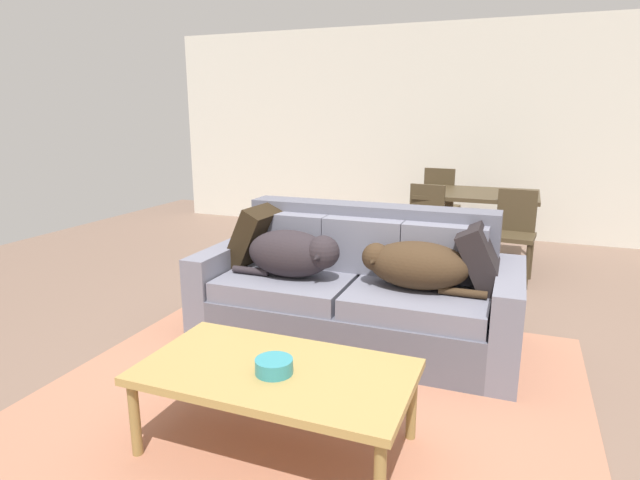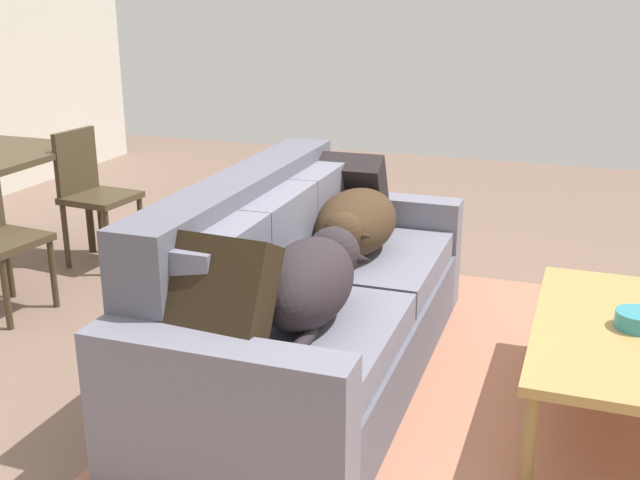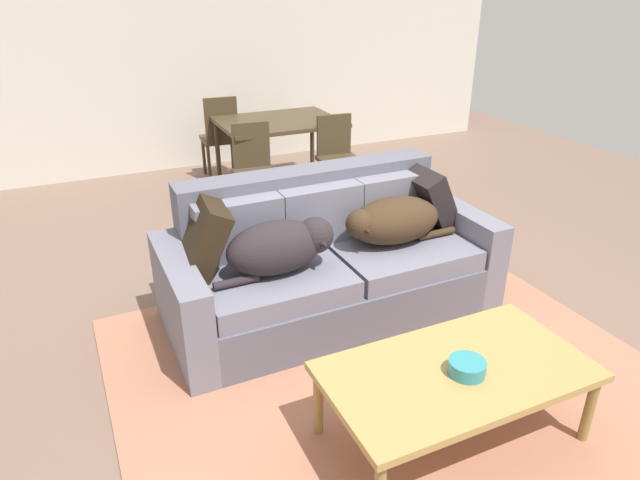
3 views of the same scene
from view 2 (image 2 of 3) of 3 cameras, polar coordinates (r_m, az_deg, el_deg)
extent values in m
plane|color=#795F50|center=(3.73, 3.59, -9.70)|extent=(10.00, 10.00, 0.00)
cube|color=#AB6F55|center=(3.54, 13.61, -11.72)|extent=(3.07, 2.93, 0.01)
cube|color=#5A5A67|center=(3.63, -0.25, -7.47)|extent=(1.87, 0.99, 0.34)
cube|color=slate|center=(3.14, -3.10, -7.03)|extent=(0.91, 0.94, 0.14)
cube|color=slate|center=(3.95, 1.98, -1.62)|extent=(0.91, 0.94, 0.14)
cube|color=#5A5A67|center=(3.57, -5.79, 1.17)|extent=(1.86, 0.26, 0.46)
cube|color=slate|center=(3.01, -7.05, -2.87)|extent=(0.57, 0.17, 0.39)
cube|color=slate|center=(3.51, -2.95, 0.30)|extent=(0.57, 0.17, 0.39)
cube|color=slate|center=(4.03, 0.12, 2.67)|extent=(0.57, 0.17, 0.39)
cube|color=slate|center=(2.74, -7.53, -13.41)|extent=(0.19, 0.97, 0.62)
cube|color=slate|center=(4.49, 4.06, -0.50)|extent=(0.19, 0.97, 0.62)
ellipsoid|color=#2A2328|center=(3.02, -0.92, -3.20)|extent=(0.61, 0.34, 0.33)
sphere|color=#2A2328|center=(3.23, 0.98, -1.00)|extent=(0.23, 0.23, 0.23)
cone|color=black|center=(3.21, 2.73, -1.39)|extent=(0.10, 0.13, 0.10)
cylinder|color=#2A2328|center=(2.82, -1.55, -7.85)|extent=(0.27, 0.05, 0.05)
ellipsoid|color=#3C2A1A|center=(3.85, 2.67, 1.34)|extent=(0.67, 0.39, 0.31)
sphere|color=#3C2A1A|center=(3.58, 1.70, 0.60)|extent=(0.19, 0.19, 0.19)
cone|color=black|center=(3.56, 3.02, 0.32)|extent=(0.09, 0.11, 0.09)
cylinder|color=#3C2A1A|center=(4.14, 4.83, 0.69)|extent=(0.30, 0.05, 0.05)
cube|color=black|center=(2.77, -8.36, -4.48)|extent=(0.37, 0.49, 0.48)
cube|color=black|center=(4.24, 1.92, 3.50)|extent=(0.34, 0.44, 0.46)
cube|color=#AD8D4C|center=(3.39, 21.49, -6.35)|extent=(1.29, 0.70, 0.04)
cylinder|color=olive|center=(2.95, 15.15, -14.11)|extent=(0.05, 0.05, 0.39)
cylinder|color=olive|center=(4.01, 16.71, -5.33)|extent=(0.05, 0.05, 0.39)
cylinder|color=teal|center=(3.38, 22.39, -5.48)|extent=(0.18, 0.18, 0.07)
cylinder|color=#392E1D|center=(5.48, -16.74, 2.76)|extent=(0.05, 0.05, 0.72)
cube|color=#433622|center=(4.56, -22.38, -0.08)|extent=(0.44, 0.44, 0.04)
cylinder|color=#3C301F|center=(4.40, -22.15, -3.73)|extent=(0.04, 0.04, 0.40)
cylinder|color=#3C301F|center=(4.62, -19.09, -2.37)|extent=(0.04, 0.04, 0.40)
cylinder|color=#3C301F|center=(4.86, -21.97, -1.72)|extent=(0.04, 0.04, 0.40)
cube|color=#433622|center=(5.19, -15.86, 3.02)|extent=(0.43, 0.43, 0.04)
cube|color=#433622|center=(5.25, -17.57, 5.56)|extent=(0.36, 0.07, 0.41)
cylinder|color=#3C301F|center=(5.02, -15.39, -0.22)|extent=(0.04, 0.04, 0.43)
cylinder|color=#3C301F|center=(5.27, -13.05, 0.83)|extent=(0.04, 0.04, 0.43)
cylinder|color=#3C301F|center=(5.24, -18.25, 0.27)|extent=(0.04, 0.04, 0.43)
cylinder|color=#3C301F|center=(5.48, -15.87, 1.26)|extent=(0.04, 0.04, 0.43)
camera|label=1|loc=(4.70, 49.14, 10.44)|focal=29.54mm
camera|label=3|loc=(2.51, 72.76, 14.79)|focal=31.46mm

